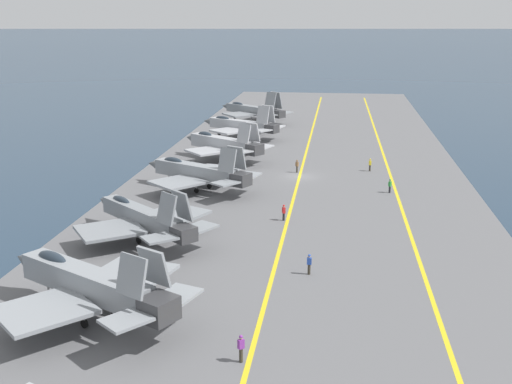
# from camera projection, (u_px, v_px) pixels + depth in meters

# --- Properties ---
(ground_plane) EXTENTS (2000.00, 2000.00, 0.00)m
(ground_plane) POSITION_uv_depth(u_px,v_px,m) (299.00, 179.00, 84.94)
(ground_plane) COLOR #23384C
(carrier_deck) EXTENTS (190.03, 43.63, 0.40)m
(carrier_deck) POSITION_uv_depth(u_px,v_px,m) (300.00, 178.00, 84.88)
(carrier_deck) COLOR slate
(carrier_deck) RESTS_ON ground
(deck_stripe_foul_line) EXTENTS (171.02, 2.25, 0.01)m
(deck_stripe_foul_line) POSITION_uv_depth(u_px,v_px,m) (392.00, 179.00, 83.32)
(deck_stripe_foul_line) COLOR yellow
(deck_stripe_foul_line) RESTS_ON carrier_deck
(deck_stripe_centerline) EXTENTS (171.02, 0.36, 0.01)m
(deck_stripe_centerline) POSITION_uv_depth(u_px,v_px,m) (300.00, 176.00, 84.83)
(deck_stripe_centerline) COLOR yellow
(deck_stripe_centerline) RESTS_ON carrier_deck
(parked_jet_second) EXTENTS (13.88, 16.09, 6.18)m
(parked_jet_second) POSITION_uv_depth(u_px,v_px,m) (89.00, 283.00, 44.65)
(parked_jet_second) COLOR gray
(parked_jet_second) RESTS_ON carrier_deck
(parked_jet_third) EXTENTS (13.69, 14.46, 5.71)m
(parked_jet_third) POSITION_uv_depth(u_px,v_px,m) (143.00, 217.00, 60.56)
(parked_jet_third) COLOR gray
(parked_jet_third) RESTS_ON carrier_deck
(parked_jet_fourth) EXTENTS (13.26, 15.62, 5.92)m
(parked_jet_fourth) POSITION_uv_depth(u_px,v_px,m) (197.00, 172.00, 77.77)
(parked_jet_fourth) COLOR gray
(parked_jet_fourth) RESTS_ON carrier_deck
(parked_jet_fifth) EXTENTS (12.74, 14.65, 5.98)m
(parked_jet_fifth) POSITION_uv_depth(u_px,v_px,m) (223.00, 144.00, 93.92)
(parked_jet_fifth) COLOR #A8AAAF
(parked_jet_fifth) RESTS_ON carrier_deck
(parked_jet_sixth) EXTENTS (12.35, 15.47, 6.04)m
(parked_jet_sixth) POSITION_uv_depth(u_px,v_px,m) (241.00, 125.00, 110.62)
(parked_jet_sixth) COLOR #A8AAAF
(parked_jet_sixth) RESTS_ON carrier_deck
(parked_jet_seventh) EXTENTS (14.00, 16.00, 6.41)m
(parked_jet_seventh) POSITION_uv_depth(u_px,v_px,m) (253.00, 110.00, 127.38)
(parked_jet_seventh) COLOR gray
(parked_jet_seventh) RESTS_ON carrier_deck
(crew_brown_vest) EXTENTS (0.43, 0.46, 1.76)m
(crew_brown_vest) POSITION_uv_depth(u_px,v_px,m) (297.00, 166.00, 86.69)
(crew_brown_vest) COLOR #383328
(crew_brown_vest) RESTS_ON carrier_deck
(crew_green_vest) EXTENTS (0.46, 0.42, 1.69)m
(crew_green_vest) POSITION_uv_depth(u_px,v_px,m) (390.00, 185.00, 76.81)
(crew_green_vest) COLOR #232328
(crew_green_vest) RESTS_ON carrier_deck
(crew_red_vest) EXTENTS (0.46, 0.40, 1.70)m
(crew_red_vest) POSITION_uv_depth(u_px,v_px,m) (284.00, 212.00, 66.44)
(crew_red_vest) COLOR #232328
(crew_red_vest) RESTS_ON carrier_deck
(crew_blue_vest) EXTENTS (0.27, 0.38, 1.76)m
(crew_blue_vest) POSITION_uv_depth(u_px,v_px,m) (309.00, 263.00, 52.58)
(crew_blue_vest) COLOR #383328
(crew_blue_vest) RESTS_ON carrier_deck
(crew_yellow_vest) EXTENTS (0.43, 0.35, 1.75)m
(crew_yellow_vest) POSITION_uv_depth(u_px,v_px,m) (370.00, 164.00, 87.47)
(crew_yellow_vest) COLOR #383328
(crew_yellow_vest) RESTS_ON carrier_deck
(crew_purple_vest) EXTENTS (0.45, 0.46, 1.84)m
(crew_purple_vest) POSITION_uv_depth(u_px,v_px,m) (241.00, 347.00, 39.21)
(crew_purple_vest) COLOR #383328
(crew_purple_vest) RESTS_ON carrier_deck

